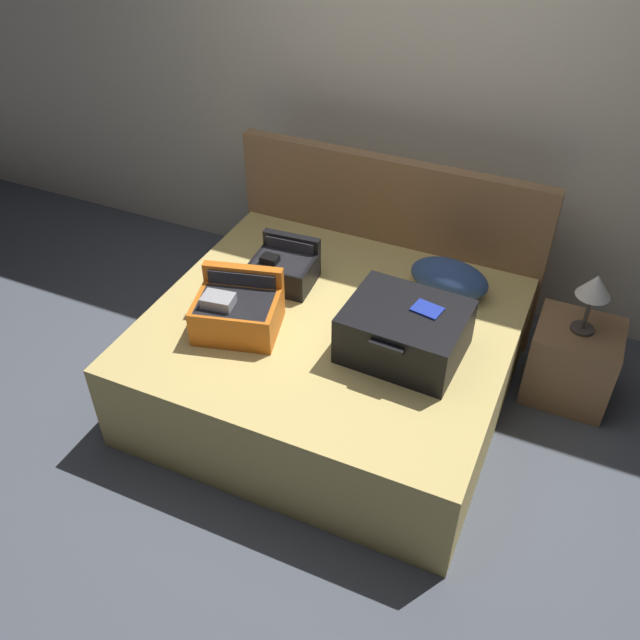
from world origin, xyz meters
The scene contains 10 objects.
ground_plane centered at (0.00, 0.00, 0.00)m, with size 12.00×12.00×0.00m, color #4C515B.
back_wall centered at (0.00, 1.65, 1.30)m, with size 8.00×0.10×2.60m, color beige.
bed centered at (0.00, 0.40, 0.26)m, with size 1.82×1.63×0.53m, color tan.
headboard centered at (0.00, 1.25, 0.53)m, with size 1.85×0.08×1.05m, color olive.
hard_case_large centered at (0.42, 0.33, 0.66)m, with size 0.57×0.49×0.26m.
hard_case_medium centered at (-0.39, 0.16, 0.64)m, with size 0.48×0.43×0.28m.
hard_case_small centered at (-0.36, 0.61, 0.62)m, with size 0.34×0.30×0.24m.
pillow_near_headboard centered at (0.48, 0.89, 0.62)m, with size 0.43×0.26×0.18m, color navy.
nightstand centered at (1.19, 0.96, 0.23)m, with size 0.44×0.40×0.45m, color olive.
table_lamp centered at (1.19, 0.96, 0.72)m, with size 0.17×0.17×0.34m.
Camera 1 is at (1.06, -2.08, 2.72)m, focal length 38.21 mm.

